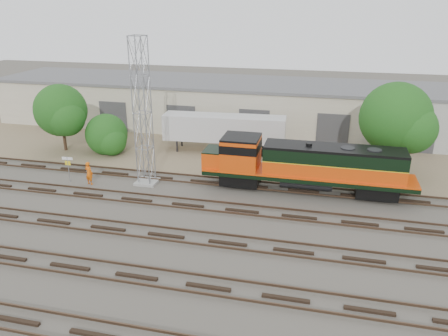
% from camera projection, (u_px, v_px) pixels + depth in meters
% --- Properties ---
extents(ground, '(140.00, 140.00, 0.00)m').
position_uv_depth(ground, '(181.00, 215.00, 30.28)').
color(ground, '#47423A').
rests_on(ground, ground).
extents(dirt_strip, '(80.00, 16.00, 0.02)m').
position_uv_depth(dirt_strip, '(229.00, 148.00, 43.89)').
color(dirt_strip, '#726047').
rests_on(dirt_strip, ground).
extents(tracks, '(80.00, 20.40, 0.28)m').
position_uv_depth(tracks, '(166.00, 235.00, 27.53)').
color(tracks, black).
rests_on(tracks, ground).
extents(warehouse, '(58.40, 10.40, 5.30)m').
position_uv_depth(warehouse, '(245.00, 105.00, 50.17)').
color(warehouse, beige).
rests_on(warehouse, ground).
extents(locomotive, '(16.06, 2.82, 3.86)m').
position_uv_depth(locomotive, '(304.00, 165.00, 33.22)').
color(locomotive, black).
rests_on(locomotive, tracks).
extents(signal_tower, '(1.71, 1.71, 11.57)m').
position_uv_depth(signal_tower, '(143.00, 116.00, 33.59)').
color(signal_tower, gray).
rests_on(signal_tower, ground).
extents(sign_post, '(0.90, 0.09, 2.21)m').
position_uv_depth(sign_post, '(68.00, 164.00, 35.24)').
color(sign_post, gray).
rests_on(sign_post, ground).
extents(worker, '(0.79, 0.62, 1.92)m').
position_uv_depth(worker, '(89.00, 173.00, 35.05)').
color(worker, '#E05B0C').
rests_on(worker, ground).
extents(semi_trailer, '(11.90, 3.09, 3.62)m').
position_uv_depth(semi_trailer, '(227.00, 129.00, 42.15)').
color(semi_trailer, silver).
rests_on(semi_trailer, ground).
extents(dumpster_blue, '(1.77, 1.68, 1.50)m').
position_uv_depth(dumpster_blue, '(382.00, 146.00, 42.09)').
color(dumpster_blue, navy).
rests_on(dumpster_blue, ground).
extents(dumpster_red, '(1.81, 1.74, 1.40)m').
position_uv_depth(dumpster_red, '(398.00, 144.00, 43.07)').
color(dumpster_red, maroon).
rests_on(dumpster_red, ground).
extents(tree_west, '(5.26, 5.01, 6.55)m').
position_uv_depth(tree_west, '(62.00, 112.00, 41.75)').
color(tree_west, '#382619').
rests_on(tree_west, ground).
extents(tree_mid, '(4.24, 4.03, 4.03)m').
position_uv_depth(tree_mid, '(108.00, 136.00, 42.09)').
color(tree_mid, '#382619').
rests_on(tree_mid, ground).
extents(tree_east, '(6.12, 5.83, 7.87)m').
position_uv_depth(tree_east, '(399.00, 120.00, 35.50)').
color(tree_east, '#382619').
rests_on(tree_east, ground).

